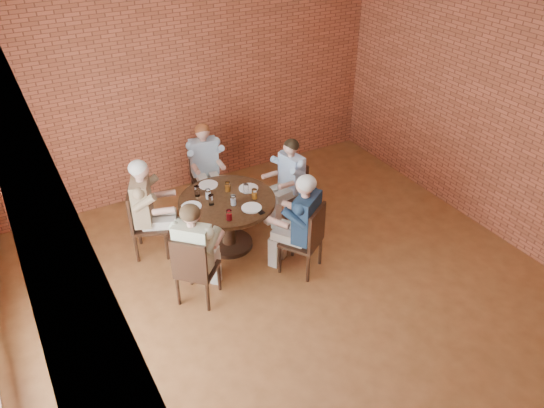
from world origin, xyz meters
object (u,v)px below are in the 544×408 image
dining_table (228,213)px  chair_e (308,237)px  diner_c (148,208)px  diner_d (196,253)px  chair_a (292,188)px  chair_c (142,220)px  smartphone (260,211)px  diner_b (206,166)px  diner_e (301,224)px  chair_d (194,268)px  chair_b (205,173)px  diner_a (288,182)px

dining_table → chair_e: size_ratio=1.32×
diner_c → diner_d: size_ratio=1.03×
diner_c → diner_d: diner_c is taller
chair_a → chair_c: bearing=-105.5°
chair_a → diner_d: size_ratio=0.67×
chair_a → diner_c: 2.07m
diner_c → smartphone: (1.18, -0.84, 0.06)m
diner_b → diner_e: bearing=-69.4°
dining_table → chair_d: bearing=-135.3°
chair_e → diner_e: (-0.05, 0.08, 0.17)m
chair_b → chair_c: bearing=-138.4°
dining_table → diner_d: diner_d is taller
diner_e → chair_a: bearing=-149.8°
chair_a → chair_c: chair_c is taller
chair_d → diner_b: bearing=-72.0°
chair_a → smartphone: size_ratio=5.94×
chair_b → diner_b: bearing=-90.0°
chair_e → diner_d: bearing=-42.3°
chair_b → chair_c: chair_c is taller
diner_b → chair_d: 2.18m
diner_d → diner_c: bearing=-35.3°
diner_b → diner_c: diner_c is taller
diner_c → diner_e: bearing=-107.4°
dining_table → chair_b: 1.22m
chair_d → diner_e: (1.41, -0.07, 0.18)m
diner_b → chair_e: diner_b is taller
chair_d → chair_e: (1.46, -0.15, 0.01)m
dining_table → chair_a: chair_a is taller
diner_d → diner_e: bearing=-140.5°
chair_b → chair_d: chair_d is taller
diner_a → chair_d: 2.09m
diner_c → diner_b: bearing=-34.5°
chair_b → smartphone: chair_b is taller
diner_e → diner_d: bearing=-39.4°
chair_e → diner_b: bearing=-111.1°
diner_d → chair_e: bearing=-143.4°
diner_a → diner_d: 2.00m
dining_table → diner_b: bearing=81.0°
chair_d → diner_c: bearing=-38.7°
dining_table → diner_b: size_ratio=0.97×
diner_a → smartphone: diner_a is taller
diner_a → diner_c: diner_c is taller
diner_b → chair_d: bearing=-108.3°
diner_d → diner_e: 1.35m
chair_b → chair_d: size_ratio=0.98×
diner_a → diner_d: (-1.79, -0.91, 0.03)m
chair_c → diner_c: size_ratio=0.70×
dining_table → chair_b: bearing=81.0°
chair_d → diner_e: size_ratio=0.68×
diner_a → diner_b: size_ratio=0.98×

